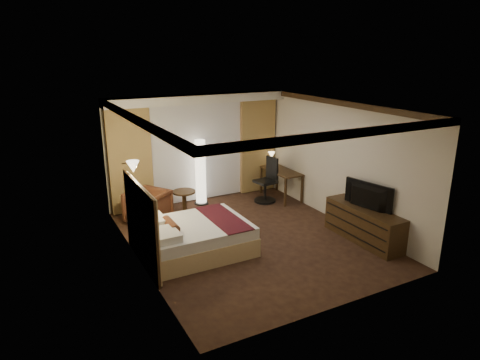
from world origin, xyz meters
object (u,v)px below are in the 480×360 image
armchair (148,205)px  television (365,194)px  bed (195,238)px  floor_lamp (201,172)px  side_table (184,203)px  dresser (364,224)px  office_chair (265,180)px  desk (281,184)px

armchair → television: 4.65m
bed → floor_lamp: 2.73m
side_table → floor_lamp: bearing=39.3°
armchair → dresser: 4.64m
floor_lamp → office_chair: (1.49, -0.62, -0.25)m
floor_lamp → television: (2.02, -3.54, 0.19)m
bed → floor_lamp: size_ratio=1.21×
bed → desk: desk is taller
side_table → television: (2.66, -3.01, 0.71)m
floor_lamp → dresser: floor_lamp is taller
desk → floor_lamp: bearing=163.9°
desk → armchair: bearing=-179.6°
dresser → armchair: bearing=140.6°
bed → desk: bearing=30.4°
desk → office_chair: 0.55m
bed → office_chair: (2.64, 1.79, 0.28)m
floor_lamp → desk: 2.13m
floor_lamp → desk: size_ratio=1.29×
armchair → side_table: 0.90m
floor_lamp → television: floor_lamp is taller
armchair → desk: bearing=57.1°
dresser → floor_lamp: bearing=120.1°
bed → television: television is taller
armchair → side_table: (0.89, 0.07, -0.12)m
side_table → office_chair: 2.16m
floor_lamp → desk: floor_lamp is taller
desk → television: 3.03m
side_table → floor_lamp: 0.99m
floor_lamp → dresser: (2.05, -3.54, -0.47)m
armchair → desk: armchair is taller
bed → floor_lamp: bearing=64.6°
desk → television: bearing=-89.6°
office_chair → television: 2.99m
floor_lamp → television: bearing=-60.3°
desk → office_chair: (-0.51, -0.05, 0.20)m
bed → dresser: dresser is taller
side_table → television: bearing=-48.5°
dresser → television: 0.66m
desk → dresser: size_ratio=0.70×
television → desk: bearing=-11.5°
floor_lamp → office_chair: size_ratio=1.43×
office_chair → dresser: (0.56, -2.91, -0.22)m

